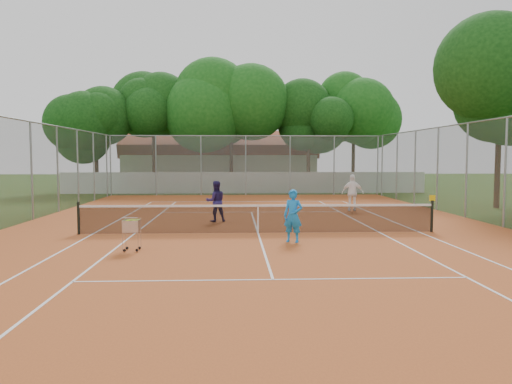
{
  "coord_description": "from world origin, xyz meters",
  "views": [
    {
      "loc": [
        -0.81,
        -16.59,
        2.57
      ],
      "look_at": [
        0.0,
        1.5,
        1.3
      ],
      "focal_mm": 35.0,
      "sensor_mm": 36.0,
      "label": 1
    }
  ],
  "objects_px": {
    "clubhouse": "(221,161)",
    "player_far_left": "(216,201)",
    "tennis_net": "(258,219)",
    "player_near": "(293,216)",
    "player_far_right": "(353,193)",
    "ball_hopper": "(132,234)"
  },
  "relations": [
    {
      "from": "tennis_net",
      "to": "clubhouse",
      "type": "bearing_deg",
      "value": 93.95
    },
    {
      "from": "tennis_net",
      "to": "clubhouse",
      "type": "height_order",
      "value": "clubhouse"
    },
    {
      "from": "clubhouse",
      "to": "player_near",
      "type": "bearing_deg",
      "value": -84.5
    },
    {
      "from": "player_far_left",
      "to": "player_near",
      "type": "bearing_deg",
      "value": 104.04
    },
    {
      "from": "ball_hopper",
      "to": "tennis_net",
      "type": "bearing_deg",
      "value": 34.18
    },
    {
      "from": "clubhouse",
      "to": "player_far_left",
      "type": "relative_size",
      "value": 10.16
    },
    {
      "from": "player_far_right",
      "to": "player_far_left",
      "type": "bearing_deg",
      "value": 39.72
    },
    {
      "from": "clubhouse",
      "to": "player_far_left",
      "type": "bearing_deg",
      "value": -88.95
    },
    {
      "from": "ball_hopper",
      "to": "player_far_left",
      "type": "bearing_deg",
      "value": 65.2
    },
    {
      "from": "tennis_net",
      "to": "ball_hopper",
      "type": "relative_size",
      "value": 12.73
    },
    {
      "from": "player_far_right",
      "to": "ball_hopper",
      "type": "relative_size",
      "value": 1.86
    },
    {
      "from": "tennis_net",
      "to": "player_near",
      "type": "distance_m",
      "value": 2.07
    },
    {
      "from": "clubhouse",
      "to": "player_far_right",
      "type": "xyz_separation_m",
      "value": [
        6.82,
        -22.25,
        -1.31
      ]
    },
    {
      "from": "clubhouse",
      "to": "ball_hopper",
      "type": "xyz_separation_m",
      "value": [
        -1.58,
        -32.04,
        -1.71
      ]
    },
    {
      "from": "clubhouse",
      "to": "player_near",
      "type": "xyz_separation_m",
      "value": [
        2.96,
        -30.81,
        -1.39
      ]
    },
    {
      "from": "tennis_net",
      "to": "player_far_right",
      "type": "xyz_separation_m",
      "value": [
        4.82,
        6.75,
        0.38
      ]
    },
    {
      "from": "player_near",
      "to": "player_far_left",
      "type": "bearing_deg",
      "value": 140.77
    },
    {
      "from": "tennis_net",
      "to": "player_far_left",
      "type": "xyz_separation_m",
      "value": [
        -1.52,
        3.06,
        0.32
      ]
    },
    {
      "from": "clubhouse",
      "to": "ball_hopper",
      "type": "height_order",
      "value": "clubhouse"
    },
    {
      "from": "tennis_net",
      "to": "player_far_left",
      "type": "height_order",
      "value": "player_far_left"
    },
    {
      "from": "player_far_left",
      "to": "player_far_right",
      "type": "relative_size",
      "value": 0.93
    },
    {
      "from": "tennis_net",
      "to": "ball_hopper",
      "type": "height_order",
      "value": "tennis_net"
    }
  ]
}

